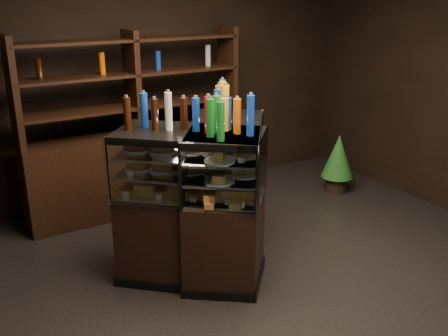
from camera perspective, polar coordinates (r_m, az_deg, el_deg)
The scene contains 7 objects.
ground at distance 4.50m, azimuth 6.72°, elevation -12.38°, with size 5.00×5.00×0.00m, color black.
room_shell at distance 3.85m, azimuth 7.87°, elevation 13.02°, with size 5.02×5.02×3.01m.
display_case at distance 4.38m, azimuth -1.73°, elevation -6.43°, with size 1.61×1.34×1.33m.
food_display at distance 4.17m, azimuth -1.77°, elevation 0.38°, with size 1.25×1.01×0.41m.
bottles_top at distance 4.05m, azimuth -1.89°, elevation 6.57°, with size 1.08×0.87×0.30m.
potted_conifer at distance 6.28m, azimuth 12.93°, elevation 1.46°, with size 0.39×0.39×0.83m.
back_shelving at distance 5.67m, azimuth -9.93°, elevation 1.09°, with size 2.47×0.52×2.00m.
Camera 1 is at (-2.31, -3.05, 2.35)m, focal length 40.00 mm.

